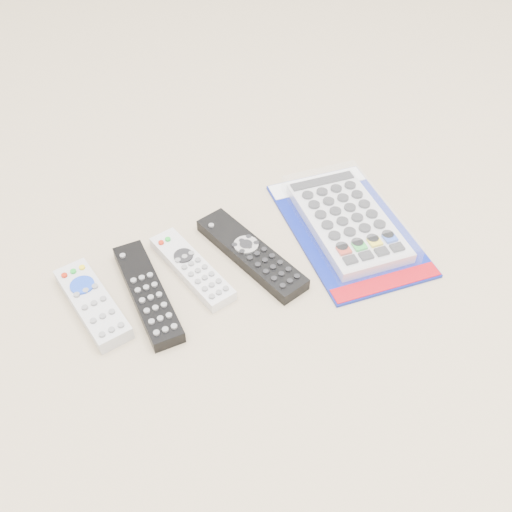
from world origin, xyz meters
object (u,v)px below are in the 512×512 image
remote_slim_black (147,293)px  remote_large_black (251,254)px  remote_small_grey (92,303)px  remote_silver_dvd (192,268)px  jumbo_remote_packaged (347,220)px

remote_slim_black → remote_large_black: (0.17, -0.01, 0.00)m
remote_small_grey → remote_slim_black: (0.08, -0.02, -0.00)m
remote_silver_dvd → remote_large_black: bearing=-19.8°
jumbo_remote_packaged → remote_small_grey: bearing=-175.5°
remote_small_grey → remote_large_black: bearing=-11.3°
remote_slim_black → remote_silver_dvd: 0.08m
remote_small_grey → remote_slim_black: 0.08m
remote_small_grey → jumbo_remote_packaged: bearing=-11.1°
remote_slim_black → remote_silver_dvd: (0.08, 0.01, -0.00)m
remote_large_black → jumbo_remote_packaged: size_ratio=0.69×
remote_slim_black → remote_small_grey: bearing=169.7°
remote_large_black → jumbo_remote_packaged: 0.17m
remote_large_black → remote_small_grey: bearing=163.5°
remote_small_grey → jumbo_remote_packaged: 0.42m
remote_silver_dvd → jumbo_remote_packaged: jumbo_remote_packaged is taller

